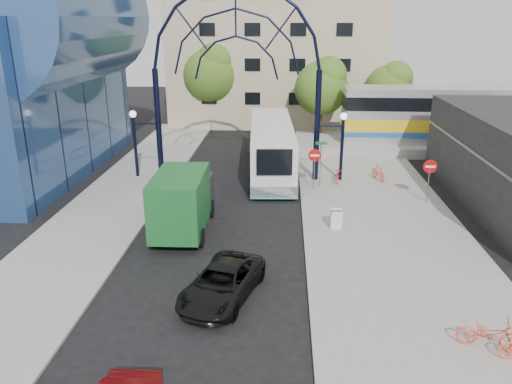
# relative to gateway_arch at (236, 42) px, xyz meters

# --- Properties ---
(ground) EXTENTS (120.00, 120.00, 0.00)m
(ground) POSITION_rel_gateway_arch_xyz_m (0.00, -14.00, -8.56)
(ground) COLOR black
(ground) RESTS_ON ground
(sidewalk_east) EXTENTS (8.00, 56.00, 0.12)m
(sidewalk_east) POSITION_rel_gateway_arch_xyz_m (8.00, -10.00, -8.50)
(sidewalk_east) COLOR gray
(sidewalk_east) RESTS_ON ground
(plaza_west) EXTENTS (5.00, 50.00, 0.12)m
(plaza_west) POSITION_rel_gateway_arch_xyz_m (-6.50, -8.00, -8.50)
(plaza_west) COLOR gray
(plaza_west) RESTS_ON ground
(gateway_arch) EXTENTS (13.64, 0.44, 12.10)m
(gateway_arch) POSITION_rel_gateway_arch_xyz_m (0.00, 0.00, 0.00)
(gateway_arch) COLOR black
(gateway_arch) RESTS_ON ground
(stop_sign) EXTENTS (0.80, 0.07, 2.50)m
(stop_sign) POSITION_rel_gateway_arch_xyz_m (4.80, -2.00, -6.56)
(stop_sign) COLOR slate
(stop_sign) RESTS_ON sidewalk_east
(do_not_enter_sign) EXTENTS (0.76, 0.07, 2.48)m
(do_not_enter_sign) POSITION_rel_gateway_arch_xyz_m (11.00, -4.00, -6.58)
(do_not_enter_sign) COLOR slate
(do_not_enter_sign) RESTS_ON sidewalk_east
(street_name_sign) EXTENTS (0.70, 0.70, 2.80)m
(street_name_sign) POSITION_rel_gateway_arch_xyz_m (5.20, -1.40, -6.43)
(street_name_sign) COLOR slate
(street_name_sign) RESTS_ON sidewalk_east
(sandwich_board) EXTENTS (0.55, 0.61, 0.99)m
(sandwich_board) POSITION_rel_gateway_arch_xyz_m (5.60, -8.02, -7.81)
(sandwich_board) COLOR white
(sandwich_board) RESTS_ON sidewalk_east
(transit_hall) EXTENTS (16.50, 18.00, 14.50)m
(transit_hall) POSITION_rel_gateway_arch_xyz_m (-15.30, 1.00, -1.86)
(transit_hall) COLOR navy
(transit_hall) RESTS_ON ground
(apartment_block) EXTENTS (20.00, 12.10, 14.00)m
(apartment_block) POSITION_rel_gateway_arch_xyz_m (2.00, 20.97, -1.55)
(apartment_block) COLOR tan
(apartment_block) RESTS_ON ground
(train_platform) EXTENTS (32.00, 5.00, 0.80)m
(train_platform) POSITION_rel_gateway_arch_xyz_m (20.00, 8.00, -8.16)
(train_platform) COLOR gray
(train_platform) RESTS_ON ground
(train_car) EXTENTS (25.10, 3.05, 4.20)m
(train_car) POSITION_rel_gateway_arch_xyz_m (20.00, 8.00, -5.66)
(train_car) COLOR #B7B7BC
(train_car) RESTS_ON train_platform
(tree_north_a) EXTENTS (4.48, 4.48, 7.00)m
(tree_north_a) POSITION_rel_gateway_arch_xyz_m (6.12, 11.93, -3.95)
(tree_north_a) COLOR #382314
(tree_north_a) RESTS_ON ground
(tree_north_b) EXTENTS (5.12, 5.12, 8.00)m
(tree_north_b) POSITION_rel_gateway_arch_xyz_m (-3.88, 15.93, -3.29)
(tree_north_b) COLOR #382314
(tree_north_b) RESTS_ON ground
(tree_north_c) EXTENTS (4.16, 4.16, 6.50)m
(tree_north_c) POSITION_rel_gateway_arch_xyz_m (12.12, 13.93, -4.28)
(tree_north_c) COLOR #382314
(tree_north_c) RESTS_ON ground
(city_bus) EXTENTS (3.42, 12.35, 3.35)m
(city_bus) POSITION_rel_gateway_arch_xyz_m (2.12, 1.82, -6.80)
(city_bus) COLOR silver
(city_bus) RESTS_ON ground
(green_truck) EXTENTS (2.50, 6.21, 3.11)m
(green_truck) POSITION_rel_gateway_arch_xyz_m (-1.84, -8.32, -7.00)
(green_truck) COLOR black
(green_truck) RESTS_ON ground
(black_suv) EXTENTS (3.28, 4.97, 1.27)m
(black_suv) POSITION_rel_gateway_arch_xyz_m (0.80, -14.55, -7.92)
(black_suv) COLOR black
(black_suv) RESTS_ON ground
(bike_near_a) EXTENTS (0.78, 1.75, 0.89)m
(bike_near_a) POSITION_rel_gateway_arch_xyz_m (6.39, -0.45, -7.99)
(bike_near_a) COLOR red
(bike_near_a) RESTS_ON sidewalk_east
(bike_near_b) EXTENTS (0.96, 1.75, 1.01)m
(bike_near_b) POSITION_rel_gateway_arch_xyz_m (9.00, 0.00, -7.93)
(bike_near_b) COLOR #F54B31
(bike_near_b) RESTS_ON sidewalk_east
(bike_far_a) EXTENTS (2.01, 1.07, 1.00)m
(bike_far_a) POSITION_rel_gateway_arch_xyz_m (9.46, -17.18, -7.94)
(bike_far_a) COLOR #E7432E
(bike_far_a) RESTS_ON sidewalk_east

